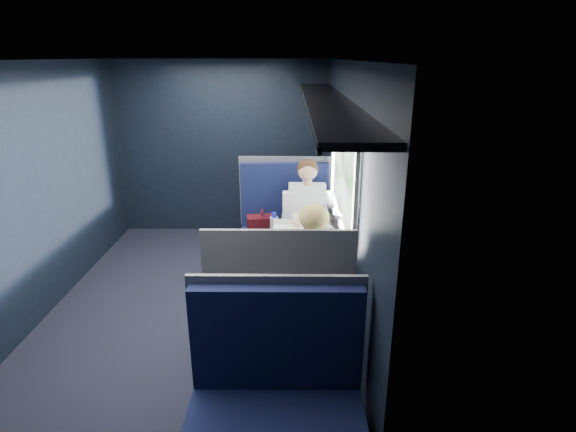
{
  "coord_description": "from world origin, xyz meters",
  "views": [
    {
      "loc": [
        0.94,
        -3.87,
        2.33
      ],
      "look_at": [
        0.9,
        0.0,
        0.95
      ],
      "focal_mm": 28.0,
      "sensor_mm": 36.0,
      "label": 1
    }
  ],
  "objects_px": {
    "seat_bay_far": "(280,319)",
    "man": "(307,214)",
    "seat_bay_near": "(283,234)",
    "woman": "(313,273)",
    "table": "(302,245)",
    "bottle_small": "(323,219)",
    "laptop": "(329,227)",
    "seat_row_front": "(286,209)",
    "cup": "(327,217)",
    "seat_row_back": "(276,408)"
  },
  "relations": [
    {
      "from": "table",
      "to": "laptop",
      "type": "relative_size",
      "value": 2.46
    },
    {
      "from": "seat_bay_near",
      "to": "woman",
      "type": "bearing_deg",
      "value": -80.63
    },
    {
      "from": "man",
      "to": "seat_row_front",
      "type": "bearing_deg",
      "value": 102.83
    },
    {
      "from": "seat_row_back",
      "to": "laptop",
      "type": "height_order",
      "value": "seat_row_back"
    },
    {
      "from": "seat_bay_far",
      "to": "seat_row_front",
      "type": "bearing_deg",
      "value": 90.0
    },
    {
      "from": "seat_bay_far",
      "to": "woman",
      "type": "bearing_deg",
      "value": 33.82
    },
    {
      "from": "seat_bay_near",
      "to": "man",
      "type": "bearing_deg",
      "value": -33.14
    },
    {
      "from": "man",
      "to": "table",
      "type": "bearing_deg",
      "value": -95.52
    },
    {
      "from": "man",
      "to": "woman",
      "type": "bearing_deg",
      "value": -90.0
    },
    {
      "from": "seat_row_front",
      "to": "table",
      "type": "bearing_deg",
      "value": -84.2
    },
    {
      "from": "table",
      "to": "cup",
      "type": "distance_m",
      "value": 0.52
    },
    {
      "from": "seat_row_front",
      "to": "woman",
      "type": "distance_m",
      "value": 2.54
    },
    {
      "from": "laptop",
      "to": "cup",
      "type": "xyz_separation_m",
      "value": [
        0.01,
        0.36,
        -0.02
      ]
    },
    {
      "from": "table",
      "to": "bottle_small",
      "type": "relative_size",
      "value": 4.19
    },
    {
      "from": "seat_row_back",
      "to": "woman",
      "type": "xyz_separation_m",
      "value": [
        0.25,
        1.09,
        0.32
      ]
    },
    {
      "from": "seat_row_back",
      "to": "laptop",
      "type": "xyz_separation_m",
      "value": [
        0.43,
        1.87,
        0.4
      ]
    },
    {
      "from": "man",
      "to": "bottle_small",
      "type": "distance_m",
      "value": 0.52
    },
    {
      "from": "seat_row_front",
      "to": "man",
      "type": "relative_size",
      "value": 0.88
    },
    {
      "from": "table",
      "to": "bottle_small",
      "type": "distance_m",
      "value": 0.35
    },
    {
      "from": "table",
      "to": "seat_row_front",
      "type": "xyz_separation_m",
      "value": [
        -0.18,
        1.8,
        -0.25
      ]
    },
    {
      "from": "seat_row_back",
      "to": "cup",
      "type": "relative_size",
      "value": 12.57
    },
    {
      "from": "seat_bay_near",
      "to": "bottle_small",
      "type": "height_order",
      "value": "seat_bay_near"
    },
    {
      "from": "laptop",
      "to": "bottle_small",
      "type": "relative_size",
      "value": 1.7
    },
    {
      "from": "seat_bay_near",
      "to": "bottle_small",
      "type": "relative_size",
      "value": 5.27
    },
    {
      "from": "cup",
      "to": "seat_row_back",
      "type": "bearing_deg",
      "value": -101.15
    },
    {
      "from": "woman",
      "to": "laptop",
      "type": "height_order",
      "value": "woman"
    },
    {
      "from": "laptop",
      "to": "cup",
      "type": "height_order",
      "value": "laptop"
    },
    {
      "from": "table",
      "to": "seat_bay_near",
      "type": "distance_m",
      "value": 0.92
    },
    {
      "from": "table",
      "to": "seat_bay_far",
      "type": "relative_size",
      "value": 0.79
    },
    {
      "from": "seat_row_front",
      "to": "seat_bay_near",
      "type": "bearing_deg",
      "value": -90.62
    },
    {
      "from": "seat_bay_near",
      "to": "seat_bay_far",
      "type": "height_order",
      "value": "same"
    },
    {
      "from": "table",
      "to": "seat_bay_near",
      "type": "bearing_deg",
      "value": 102.5
    },
    {
      "from": "table",
      "to": "man",
      "type": "height_order",
      "value": "man"
    },
    {
      "from": "table",
      "to": "seat_row_back",
      "type": "xyz_separation_m",
      "value": [
        -0.18,
        -1.8,
        -0.25
      ]
    },
    {
      "from": "seat_row_back",
      "to": "seat_row_front",
      "type": "bearing_deg",
      "value": 90.0
    },
    {
      "from": "table",
      "to": "seat_bay_near",
      "type": "height_order",
      "value": "seat_bay_near"
    },
    {
      "from": "seat_row_back",
      "to": "seat_bay_far",
      "type": "bearing_deg",
      "value": 90.0
    },
    {
      "from": "seat_bay_far",
      "to": "bottle_small",
      "type": "relative_size",
      "value": 5.27
    },
    {
      "from": "seat_row_front",
      "to": "cup",
      "type": "xyz_separation_m",
      "value": [
        0.44,
        -1.36,
        0.38
      ]
    },
    {
      "from": "seat_bay_near",
      "to": "woman",
      "type": "relative_size",
      "value": 0.95
    },
    {
      "from": "laptop",
      "to": "seat_bay_near",
      "type": "bearing_deg",
      "value": 119.34
    },
    {
      "from": "seat_bay_far",
      "to": "woman",
      "type": "distance_m",
      "value": 0.43
    },
    {
      "from": "seat_bay_far",
      "to": "seat_row_back",
      "type": "bearing_deg",
      "value": -90.0
    },
    {
      "from": "man",
      "to": "laptop",
      "type": "height_order",
      "value": "man"
    },
    {
      "from": "seat_bay_far",
      "to": "man",
      "type": "relative_size",
      "value": 0.95
    },
    {
      "from": "seat_row_front",
      "to": "bottle_small",
      "type": "distance_m",
      "value": 1.69
    },
    {
      "from": "seat_bay_near",
      "to": "seat_row_front",
      "type": "xyz_separation_m",
      "value": [
        0.01,
        0.93,
        -0.01
      ]
    },
    {
      "from": "laptop",
      "to": "bottle_small",
      "type": "distance_m",
      "value": 0.15
    },
    {
      "from": "woman",
      "to": "cup",
      "type": "relative_size",
      "value": 14.32
    },
    {
      "from": "seat_bay_far",
      "to": "man",
      "type": "bearing_deg",
      "value": 80.97
    }
  ]
}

